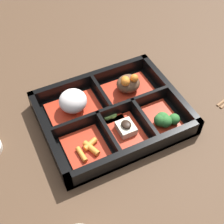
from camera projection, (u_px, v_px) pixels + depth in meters
name	position (u px, v px, depth m)	size (l,w,h in m)	color
ground_plane	(112.00, 119.00, 0.72)	(3.00, 3.00, 0.00)	#4C3523
bento_base	(112.00, 118.00, 0.72)	(0.31, 0.25, 0.01)	black
bento_rim	(113.00, 113.00, 0.70)	(0.31, 0.25, 0.04)	black
bowl_rice	(73.00, 103.00, 0.71)	(0.12, 0.09, 0.06)	#B22D19
bowl_stew	(128.00, 85.00, 0.75)	(0.12, 0.09, 0.06)	#B22D19
bowl_carrots	(86.00, 148.00, 0.65)	(0.09, 0.09, 0.02)	#B22D19
bowl_tofu	(126.00, 129.00, 0.68)	(0.07, 0.09, 0.03)	#B22D19
bowl_greens	(164.00, 119.00, 0.69)	(0.07, 0.09, 0.04)	#B22D19
bowl_pickles	(110.00, 114.00, 0.71)	(0.04, 0.04, 0.01)	#B22D19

